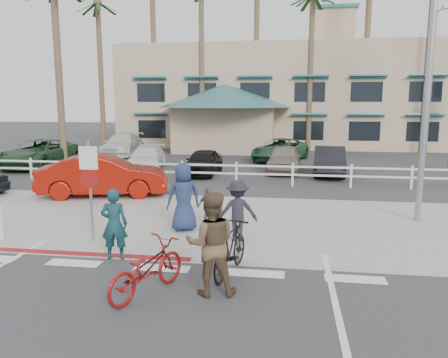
% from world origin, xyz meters
% --- Properties ---
extents(ground, '(140.00, 140.00, 0.00)m').
position_xyz_m(ground, '(0.00, 0.00, 0.00)').
color(ground, '#333335').
extents(bike_path, '(12.00, 16.00, 0.01)m').
position_xyz_m(bike_path, '(0.00, -2.00, 0.00)').
color(bike_path, '#333335').
rests_on(bike_path, ground).
extents(sidewalk_plaza, '(22.00, 7.00, 0.01)m').
position_xyz_m(sidewalk_plaza, '(0.00, 4.50, 0.01)').
color(sidewalk_plaza, gray).
rests_on(sidewalk_plaza, ground).
extents(cross_street, '(40.00, 5.00, 0.01)m').
position_xyz_m(cross_street, '(0.00, 8.50, 0.00)').
color(cross_street, '#333335').
rests_on(cross_street, ground).
extents(parking_lot, '(50.00, 16.00, 0.01)m').
position_xyz_m(parking_lot, '(0.00, 18.00, 0.00)').
color(parking_lot, '#333335').
rests_on(parking_lot, ground).
extents(curb_red, '(7.00, 0.25, 0.02)m').
position_xyz_m(curb_red, '(-3.00, 1.20, 0.01)').
color(curb_red, maroon).
rests_on(curb_red, ground).
extents(rail_fence, '(29.40, 0.16, 1.00)m').
position_xyz_m(rail_fence, '(0.50, 10.50, 0.50)').
color(rail_fence, silver).
rests_on(rail_fence, ground).
extents(building, '(28.00, 16.00, 11.30)m').
position_xyz_m(building, '(2.00, 31.00, 5.65)').
color(building, tan).
rests_on(building, ground).
extents(sign_post, '(0.50, 0.10, 2.90)m').
position_xyz_m(sign_post, '(-2.30, 2.20, 1.45)').
color(sign_post, gray).
rests_on(sign_post, ground).
extents(streetlight_0, '(0.60, 2.00, 9.00)m').
position_xyz_m(streetlight_0, '(6.50, 5.50, 4.50)').
color(streetlight_0, gray).
rests_on(streetlight_0, ground).
extents(streetlight_1, '(0.60, 2.00, 9.50)m').
position_xyz_m(streetlight_1, '(12.00, 24.00, 4.75)').
color(streetlight_1, gray).
rests_on(streetlight_1, ground).
extents(palm_0, '(4.00, 4.00, 15.00)m').
position_xyz_m(palm_0, '(-16.00, 26.00, 7.50)').
color(palm_0, black).
rests_on(palm_0, ground).
extents(palm_1, '(4.00, 4.00, 13.00)m').
position_xyz_m(palm_1, '(-12.00, 25.00, 6.50)').
color(palm_1, black).
rests_on(palm_1, ground).
extents(palm_2, '(4.00, 4.00, 16.00)m').
position_xyz_m(palm_2, '(-8.00, 26.00, 8.00)').
color(palm_2, black).
rests_on(palm_2, ground).
extents(palm_3, '(4.00, 4.00, 14.00)m').
position_xyz_m(palm_3, '(-4.00, 25.00, 7.00)').
color(palm_3, black).
rests_on(palm_3, ground).
extents(palm_4, '(4.00, 4.00, 15.00)m').
position_xyz_m(palm_4, '(0.00, 26.00, 7.50)').
color(palm_4, black).
rests_on(palm_4, ground).
extents(palm_5, '(4.00, 4.00, 13.00)m').
position_xyz_m(palm_5, '(4.00, 25.00, 6.50)').
color(palm_5, black).
rests_on(palm_5, ground).
extents(palm_6, '(4.00, 4.00, 17.00)m').
position_xyz_m(palm_6, '(8.00, 26.00, 8.50)').
color(palm_6, black).
rests_on(palm_6, ground).
extents(palm_7, '(4.00, 4.00, 14.00)m').
position_xyz_m(palm_7, '(12.00, 25.00, 7.00)').
color(palm_7, black).
rests_on(palm_7, ground).
extents(palm_10, '(4.00, 4.00, 12.00)m').
position_xyz_m(palm_10, '(-10.00, 15.00, 6.00)').
color(palm_10, black).
rests_on(palm_10, ground).
extents(bike_red, '(1.41, 2.01, 1.00)m').
position_xyz_m(bike_red, '(0.10, -0.66, 0.50)').
color(bike_red, maroon).
rests_on(bike_red, ground).
extents(rider_red, '(0.65, 0.48, 1.63)m').
position_xyz_m(rider_red, '(-1.21, 1.04, 0.81)').
color(rider_red, '#123740').
rests_on(rider_red, ground).
extents(bike_black, '(0.89, 1.92, 1.11)m').
position_xyz_m(bike_black, '(1.49, 0.52, 0.56)').
color(bike_black, black).
rests_on(bike_black, ground).
extents(rider_black, '(1.05, 0.88, 1.93)m').
position_xyz_m(rider_black, '(1.26, -0.45, 0.96)').
color(rider_black, brown).
rests_on(rider_black, ground).
extents(pedestrian_a, '(1.11, 0.77, 1.57)m').
position_xyz_m(pedestrian_a, '(1.37, 2.77, 0.79)').
color(pedestrian_a, black).
rests_on(pedestrian_a, ground).
extents(pedestrian_child, '(0.70, 0.47, 1.10)m').
position_xyz_m(pedestrian_child, '(0.36, 4.11, 0.55)').
color(pedestrian_child, '#5A595C').
rests_on(pedestrian_child, ground).
extents(pedestrian_b, '(1.10, 0.96, 1.90)m').
position_xyz_m(pedestrian_b, '(-0.21, 3.46, 0.95)').
color(pedestrian_b, navy).
rests_on(pedestrian_b, ground).
extents(car_white_sedan, '(5.03, 2.81, 1.57)m').
position_xyz_m(car_white_sedan, '(-4.30, 7.49, 0.78)').
color(car_white_sedan, maroon).
rests_on(car_white_sedan, ground).
extents(lot_car_0, '(2.55, 5.45, 1.51)m').
position_xyz_m(lot_car_0, '(-11.06, 14.32, 0.75)').
color(lot_car_0, '#1E4024').
rests_on(lot_car_0, ground).
extents(lot_car_1, '(2.30, 4.38, 1.21)m').
position_xyz_m(lot_car_1, '(-4.90, 14.34, 0.61)').
color(lot_car_1, silver).
rests_on(lot_car_1, ground).
extents(lot_car_2, '(1.63, 3.73, 1.25)m').
position_xyz_m(lot_car_2, '(-1.58, 13.08, 0.63)').
color(lot_car_2, black).
rests_on(lot_car_2, ground).
extents(lot_car_3, '(1.77, 4.30, 1.39)m').
position_xyz_m(lot_car_3, '(4.61, 13.87, 0.69)').
color(lot_car_3, black).
rests_on(lot_car_3, ground).
extents(lot_car_4, '(2.49, 5.17, 1.45)m').
position_xyz_m(lot_car_4, '(-8.56, 20.23, 0.73)').
color(lot_car_4, silver).
rests_on(lot_car_4, ground).
extents(lot_car_5, '(3.79, 5.39, 1.37)m').
position_xyz_m(lot_car_5, '(2.10, 18.79, 0.68)').
color(lot_car_5, '#245337').
rests_on(lot_car_5, ground).
extents(lot_car_6, '(1.76, 4.14, 1.39)m').
position_xyz_m(lot_car_6, '(2.38, 14.47, 0.70)').
color(lot_car_6, gray).
rests_on(lot_car_6, ground).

